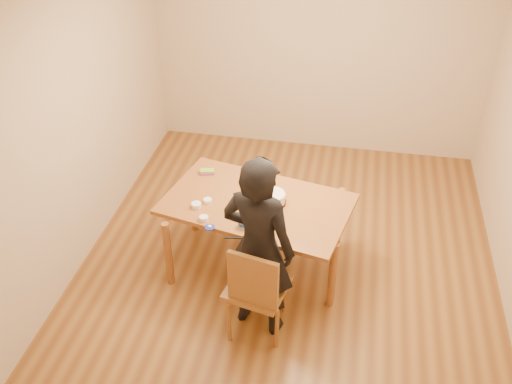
% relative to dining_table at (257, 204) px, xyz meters
% --- Properties ---
extents(room_shell, '(4.00, 4.50, 2.70)m').
position_rel_dining_table_xyz_m(room_shell, '(0.30, 0.50, 0.62)').
color(room_shell, brown).
rests_on(room_shell, ground).
extents(dining_table, '(1.84, 1.32, 0.04)m').
position_rel_dining_table_xyz_m(dining_table, '(0.00, 0.00, 0.00)').
color(dining_table, brown).
rests_on(dining_table, floor).
extents(dining_chair, '(0.56, 0.56, 0.04)m').
position_rel_dining_table_xyz_m(dining_chair, '(0.15, -0.77, -0.28)').
color(dining_chair, brown).
rests_on(dining_chair, floor).
extents(cake_plate, '(0.26, 0.26, 0.02)m').
position_rel_dining_table_xyz_m(cake_plate, '(0.14, 0.02, 0.03)').
color(cake_plate, '#B8100C').
rests_on(cake_plate, dining_table).
extents(cake, '(0.24, 0.24, 0.08)m').
position_rel_dining_table_xyz_m(cake, '(0.14, 0.02, 0.08)').
color(cake, white).
rests_on(cake, cake_plate).
extents(frosting_dome, '(0.24, 0.24, 0.03)m').
position_rel_dining_table_xyz_m(frosting_dome, '(0.14, 0.02, 0.13)').
color(frosting_dome, white).
rests_on(frosting_dome, cake).
extents(frosting_tub, '(0.09, 0.09, 0.08)m').
position_rel_dining_table_xyz_m(frosting_tub, '(-0.05, -0.37, 0.06)').
color(frosting_tub, white).
rests_on(frosting_tub, dining_table).
extents(frosting_lid, '(0.09, 0.09, 0.01)m').
position_rel_dining_table_xyz_m(frosting_lid, '(-0.33, -0.44, 0.02)').
color(frosting_lid, navy).
rests_on(frosting_lid, dining_table).
extents(frosting_dollop, '(0.04, 0.04, 0.02)m').
position_rel_dining_table_xyz_m(frosting_dollop, '(-0.33, -0.44, 0.04)').
color(frosting_dollop, white).
rests_on(frosting_dollop, frosting_lid).
extents(ramekin_green, '(0.08, 0.08, 0.04)m').
position_rel_dining_table_xyz_m(ramekin_green, '(-0.41, -0.34, 0.04)').
color(ramekin_green, white).
rests_on(ramekin_green, dining_table).
extents(ramekin_yellow, '(0.08, 0.08, 0.04)m').
position_rel_dining_table_xyz_m(ramekin_yellow, '(-0.44, -0.09, 0.04)').
color(ramekin_yellow, white).
rests_on(ramekin_yellow, dining_table).
extents(ramekin_multi, '(0.09, 0.09, 0.04)m').
position_rel_dining_table_xyz_m(ramekin_multi, '(-0.52, -0.18, 0.04)').
color(ramekin_multi, white).
rests_on(ramekin_multi, dining_table).
extents(candy_box_pink, '(0.15, 0.11, 0.02)m').
position_rel_dining_table_xyz_m(candy_box_pink, '(-0.56, 0.37, 0.03)').
color(candy_box_pink, '#D832AF').
rests_on(candy_box_pink, dining_table).
extents(candy_box_green, '(0.15, 0.09, 0.02)m').
position_rel_dining_table_xyz_m(candy_box_green, '(-0.57, 0.38, 0.05)').
color(candy_box_green, green).
rests_on(candy_box_green, candy_box_pink).
extents(spatula, '(0.17, 0.04, 0.01)m').
position_rel_dining_table_xyz_m(spatula, '(-0.09, -0.54, 0.03)').
color(spatula, black).
rests_on(spatula, dining_table).
extents(person, '(0.70, 0.55, 1.69)m').
position_rel_dining_table_xyz_m(person, '(0.15, -0.73, 0.12)').
color(person, black).
rests_on(person, floor).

